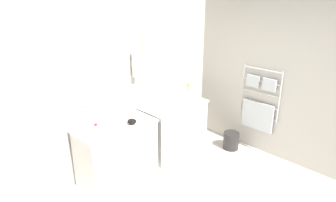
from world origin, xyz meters
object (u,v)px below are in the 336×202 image
(amenity_bowl, at_px, (132,121))
(waste_bin, at_px, (231,140))
(flower_vase, at_px, (188,93))
(toiletry_bottle, at_px, (96,130))
(vanity_right, at_px, (175,128))
(vanity_left, at_px, (119,153))

(amenity_bowl, relative_size, waste_bin, 0.43)
(flower_vase, bearing_deg, amenity_bowl, -174.94)
(toiletry_bottle, height_order, waste_bin, toiletry_bottle)
(amenity_bowl, xyz_separation_m, flower_vase, (1.20, 0.11, 0.08))
(waste_bin, bearing_deg, vanity_right, 142.68)
(vanity_right, height_order, flower_vase, flower_vase)
(flower_vase, bearing_deg, waste_bin, -51.96)
(toiletry_bottle, xyz_separation_m, amenity_bowl, (0.50, -0.04, -0.03))
(vanity_left, distance_m, flower_vase, 1.46)
(toiletry_bottle, height_order, flower_vase, flower_vase)
(flower_vase, height_order, waste_bin, flower_vase)
(vanity_left, distance_m, waste_bin, 1.92)
(vanity_left, distance_m, toiletry_bottle, 0.58)
(vanity_left, xyz_separation_m, vanity_right, (1.09, 0.00, 0.00))
(vanity_left, height_order, amenity_bowl, amenity_bowl)
(vanity_left, relative_size, vanity_right, 1.00)
(toiletry_bottle, relative_size, flower_vase, 0.56)
(amenity_bowl, height_order, waste_bin, amenity_bowl)
(vanity_right, relative_size, flower_vase, 3.78)
(vanity_left, bearing_deg, amenity_bowl, -27.61)
(amenity_bowl, bearing_deg, waste_bin, -15.88)
(vanity_left, xyz_separation_m, flower_vase, (1.37, 0.01, 0.51))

